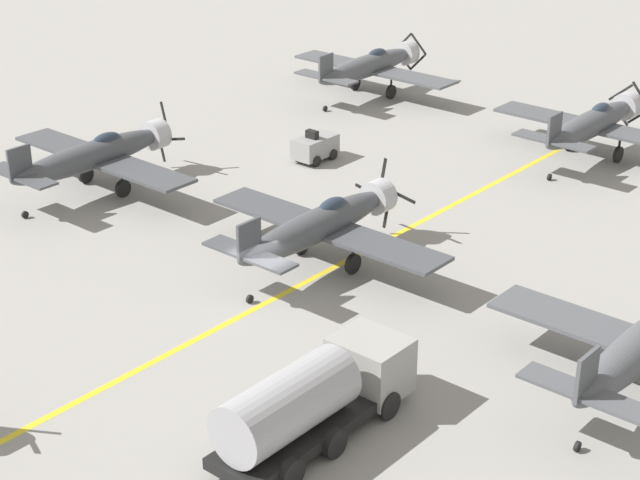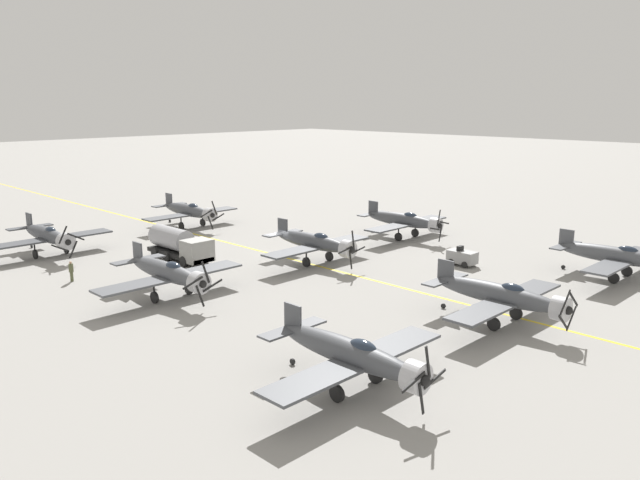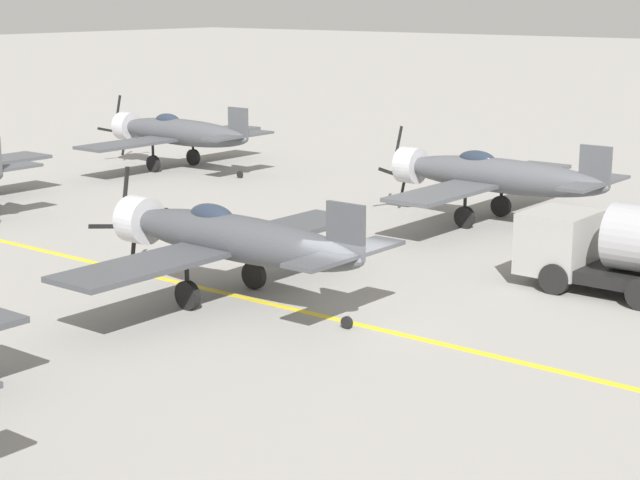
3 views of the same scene
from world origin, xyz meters
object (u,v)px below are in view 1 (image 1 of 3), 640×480
at_px(airplane_far_center, 593,123).
at_px(tow_tractor, 315,147).
at_px(airplane_mid_center, 321,224).
at_px(airplane_far_left, 370,66).
at_px(fuel_tanker, 315,398).
at_px(airplane_mid_left, 96,155).

xyz_separation_m(airplane_far_center, tow_tractor, (-11.47, -10.26, -1.22)).
xyz_separation_m(airplane_mid_center, airplane_far_center, (2.48, 20.32, -0.00)).
xyz_separation_m(airplane_far_left, fuel_tanker, (22.48, -31.79, -0.50)).
bearing_deg(tow_tractor, airplane_far_left, 114.33).
relative_size(fuel_tanker, tow_tractor, 3.08).
relative_size(airplane_mid_center, airplane_far_left, 1.00).
bearing_deg(tow_tractor, airplane_mid_left, -116.91).
xyz_separation_m(airplane_far_left, tow_tractor, (5.31, -11.74, -1.22)).
xyz_separation_m(airplane_mid_left, airplane_mid_center, (14.45, 0.70, 0.00)).
height_order(airplane_mid_left, fuel_tanker, airplane_mid_left).
xyz_separation_m(airplane_mid_left, tow_tractor, (5.46, 10.76, -1.22)).
bearing_deg(airplane_mid_left, tow_tractor, 59.08).
bearing_deg(airplane_mid_center, airplane_mid_left, -170.47).
xyz_separation_m(airplane_mid_left, airplane_far_left, (0.15, 22.50, -0.00)).
height_order(airplane_mid_center, tow_tractor, airplane_mid_center).
bearing_deg(airplane_mid_center, airplane_far_left, 129.99).
bearing_deg(airplane_far_center, airplane_mid_center, -95.72).
xyz_separation_m(airplane_mid_left, airplane_far_center, (16.93, 21.02, -0.00)).
bearing_deg(airplane_far_left, airplane_mid_center, -39.13).
bearing_deg(airplane_mid_left, airplane_mid_center, -1.22).
height_order(airplane_far_left, fuel_tanker, airplane_far_left).
xyz_separation_m(airplane_mid_center, fuel_tanker, (8.19, -9.99, -0.50)).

